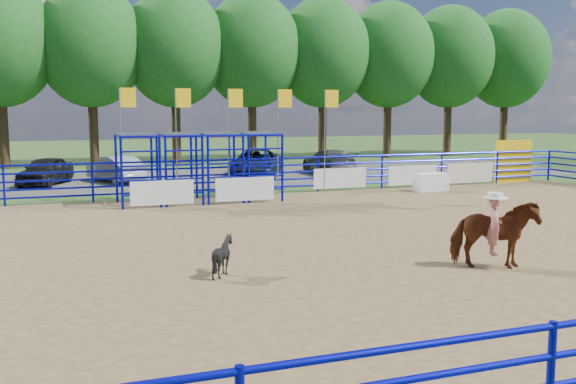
% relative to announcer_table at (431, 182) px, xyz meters
% --- Properties ---
extents(ground, '(120.00, 120.00, 0.00)m').
position_rel_announcer_table_xyz_m(ground, '(-7.52, -8.52, -0.39)').
color(ground, '#375622').
rests_on(ground, ground).
extents(arena_dirt, '(30.00, 20.00, 0.02)m').
position_rel_announcer_table_xyz_m(arena_dirt, '(-7.52, -8.52, -0.38)').
color(arena_dirt, olive).
rests_on(arena_dirt, ground).
extents(gravel_strip, '(40.00, 10.00, 0.01)m').
position_rel_announcer_table_xyz_m(gravel_strip, '(-7.52, 8.48, -0.39)').
color(gravel_strip, '#67655C').
rests_on(gravel_strip, ground).
extents(announcer_table, '(1.42, 0.70, 0.75)m').
position_rel_announcer_table_xyz_m(announcer_table, '(0.00, 0.00, 0.00)').
color(announcer_table, white).
rests_on(announcer_table, arena_dirt).
extents(horse_and_rider, '(1.95, 1.48, 2.28)m').
position_rel_announcer_table_xyz_m(horse_and_rider, '(-5.98, -11.84, 0.46)').
color(horse_and_rider, brown).
rests_on(horse_and_rider, arena_dirt).
extents(calf, '(0.88, 0.81, 0.83)m').
position_rel_announcer_table_xyz_m(calf, '(-11.61, -10.43, 0.04)').
color(calf, black).
rests_on(calf, arena_dirt).
extents(car_a, '(2.83, 4.04, 1.28)m').
position_rel_announcer_table_xyz_m(car_a, '(-15.22, 8.09, 0.26)').
color(car_a, black).
rests_on(car_a, gravel_strip).
extents(car_b, '(2.61, 3.95, 1.23)m').
position_rel_announcer_table_xyz_m(car_b, '(-12.11, 8.21, 0.23)').
color(car_b, '#95979D').
rests_on(car_b, gravel_strip).
extents(car_c, '(4.17, 5.53, 1.40)m').
position_rel_announcer_table_xyz_m(car_c, '(-5.18, 8.10, 0.31)').
color(car_c, '#141B32').
rests_on(car_c, gravel_strip).
extents(car_d, '(2.08, 4.58, 1.30)m').
position_rel_announcer_table_xyz_m(car_d, '(-1.06, 8.22, 0.27)').
color(car_d, '#545456').
rests_on(car_d, gravel_strip).
extents(perimeter_fence, '(30.10, 20.10, 1.50)m').
position_rel_announcer_table_xyz_m(perimeter_fence, '(-7.52, -8.52, 0.36)').
color(perimeter_fence, '#080AAE').
rests_on(perimeter_fence, ground).
extents(chute_assembly, '(19.32, 2.41, 4.20)m').
position_rel_announcer_table_xyz_m(chute_assembly, '(-9.42, 0.31, 0.87)').
color(chute_assembly, '#080AAE').
rests_on(chute_assembly, ground).
extents(treeline, '(56.40, 6.40, 11.24)m').
position_rel_announcer_table_xyz_m(treeline, '(-7.52, 17.48, 7.14)').
color(treeline, '#3F2B19').
rests_on(treeline, ground).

